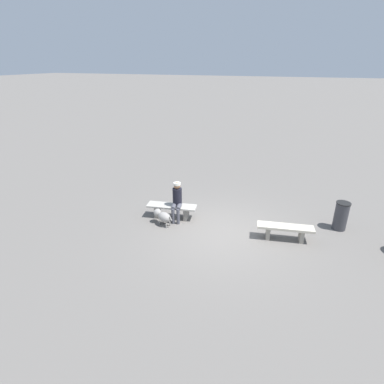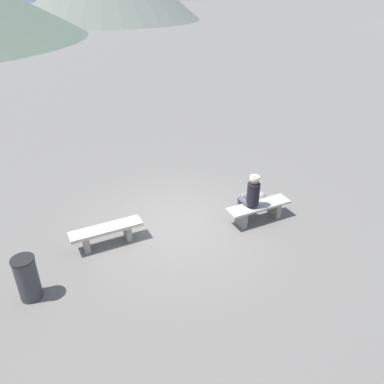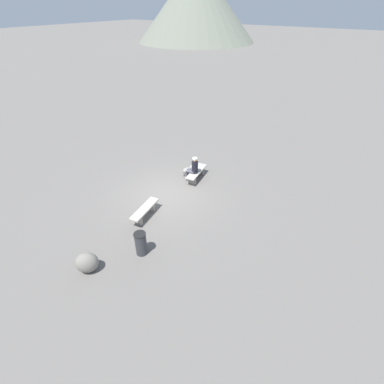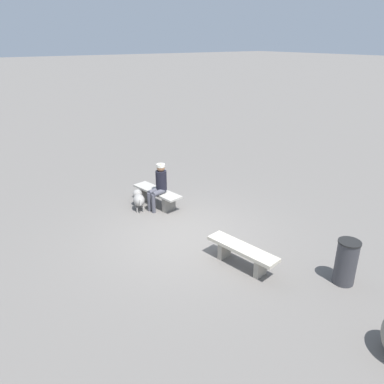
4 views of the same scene
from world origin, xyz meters
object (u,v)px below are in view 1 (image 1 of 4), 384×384
Objects in this scene: bench_left at (285,230)px; trash_bin at (341,216)px; bench_right at (172,209)px; dog at (163,216)px; seated_person at (177,199)px.

trash_bin is (-1.61, -1.30, 0.13)m from bench_left.
trash_bin reaches higher than bench_left.
bench_right is 5.56m from trash_bin.
bench_left reaches higher than bench_right.
bench_left is at bearing 168.92° from bench_right.
dog is at bearing 17.86° from trash_bin.
seated_person is at bearing -101.31° from dog.
bench_right is at bearing -26.11° from seated_person.
seated_person reaches higher than bench_right.
dog is (0.31, 0.52, -0.46)m from seated_person.
seated_person is 1.41× the size of trash_bin.
bench_right is at bearing 12.51° from trash_bin.
seated_person is 1.73× the size of dog.
dog is at bearing -2.71° from bench_left.
seated_person reaches higher than trash_bin.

